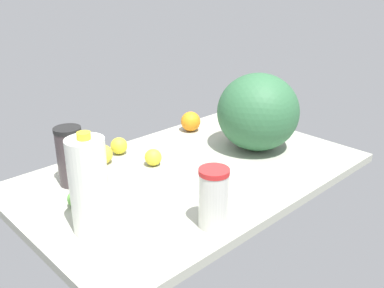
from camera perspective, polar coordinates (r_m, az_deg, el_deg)
countertop at (r=152.43cm, az=0.00°, el=-4.00°), size 120.00×76.00×3.00cm
watermelon at (r=166.89cm, az=8.78°, el=4.23°), size 31.53×31.53×29.95cm
shaker_bottle at (r=143.93cm, az=-15.94°, el=-1.57°), size 8.76×8.76×19.75cm
milk_jug at (r=115.48cm, az=-13.58°, el=-5.49°), size 10.18×10.18×28.55cm
tumbler_cup at (r=116.69cm, az=2.89°, el=-7.19°), size 8.40×8.40×17.38cm
orange_far_back at (r=186.76cm, az=-0.18°, el=3.03°), size 8.60×8.60×8.60cm
lemon_loose at (r=154.82cm, az=-5.20°, el=-1.78°), size 6.20×6.20×6.20cm
lemon_by_jug at (r=158.82cm, az=-11.80°, el=-1.36°), size 7.14×7.14×7.14cm
lime_near_front at (r=133.18cm, az=-15.22°, el=-7.05°), size 5.13×5.13×5.13cm
lemon_beside_bowl at (r=166.04cm, az=-9.72°, el=-0.25°), size 6.48×6.48×6.48cm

